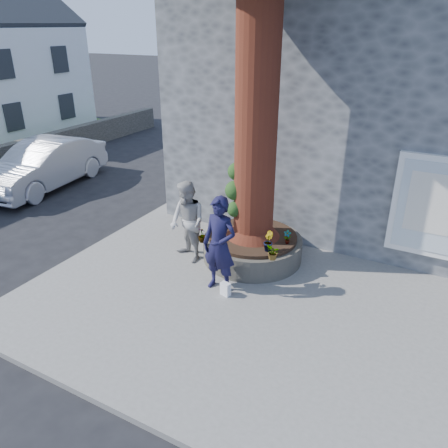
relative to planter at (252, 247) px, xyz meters
The scene contains 14 objects.
ground 2.19m from the planter, 111.80° to the right, with size 120.00×120.00×0.00m, color black.
pavement 1.27m from the planter, 55.01° to the right, with size 9.00×8.00×0.12m, color slate.
yellow_line 4.00m from the planter, 165.44° to the right, with size 0.10×30.00×0.01m, color yellow.
stone_shop 6.12m from the planter, 71.86° to the left, with size 10.30×8.30×6.30m.
planter is the anchor object (origin of this frame).
man 1.67m from the planter, 91.93° to the right, with size 0.74×0.49×2.03m, color black.
woman 1.64m from the planter, 150.46° to the right, with size 0.92×0.72×1.89m, color #A6A39F.
shopping_bag 1.68m from the planter, 83.97° to the right, with size 0.20×0.12×0.28m, color white.
car_silver 8.59m from the planter, behind, with size 1.69×4.85×1.60m, color #B5B6BD.
a_board_sign 9.08m from the planter, 167.91° to the left, with size 0.55×0.36×1.00m, color #0E3413.
plant_a 0.97m from the planter, ahead, with size 0.17×0.12×0.32m, color gray.
plant_b 0.95m from the planter, 41.11° to the right, with size 0.24×0.23×0.44m, color gray.
plant_c 1.29m from the planter, 135.00° to the right, with size 0.19×0.19×0.34m, color gray.
plant_d 1.29m from the planter, 45.00° to the right, with size 0.30×0.26×0.33m, color gray.
Camera 1 is at (4.52, -6.29, 5.18)m, focal length 35.00 mm.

